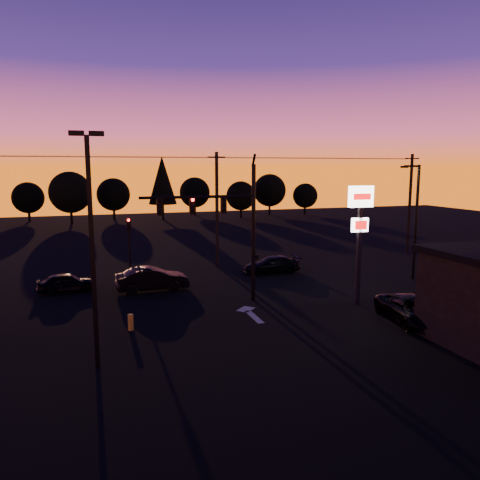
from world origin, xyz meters
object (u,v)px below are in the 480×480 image
object	(u,v)px
secondary_signal	(129,239)
suv_parked	(412,310)
parking_lot_light	(91,235)
car_right	(272,265)
car_left	(67,282)
streetlight	(415,217)
traffic_signal_mast	(227,219)
bollard	(131,322)
car_mid	(152,279)
pylon_sign	(360,219)

from	to	relation	value
secondary_signal	suv_parked	size ratio (longest dim) A/B	0.92
parking_lot_light	car_right	distance (m)	19.13
car_left	suv_parked	world-z (taller)	suv_parked
parking_lot_light	car_left	distance (m)	13.35
parking_lot_light	streetlight	xyz separation A→B (m)	(21.41, 8.50, -0.85)
traffic_signal_mast	streetlight	xyz separation A→B (m)	(14.01, 1.51, -0.52)
parking_lot_light	suv_parked	xyz separation A→B (m)	(15.35, 0.72, -4.61)
bollard	car_left	world-z (taller)	car_left
car_left	car_mid	world-z (taller)	car_mid
bollard	car_left	xyz separation A→B (m)	(-3.23, 8.48, 0.21)
secondary_signal	car_right	world-z (taller)	secondary_signal
pylon_sign	secondary_signal	bearing A→B (deg)	140.23
pylon_sign	car_mid	size ratio (longest dim) A/B	1.49
streetlight	pylon_sign	bearing A→B (deg)	-149.92
traffic_signal_mast	secondary_signal	size ratio (longest dim) A/B	1.97
pylon_sign	streetlight	world-z (taller)	streetlight
secondary_signal	streetlight	xyz separation A→B (m)	(18.91, -5.99, 1.56)
traffic_signal_mast	car_mid	world-z (taller)	traffic_signal_mast
traffic_signal_mast	car_right	bearing A→B (deg)	50.27
pylon_sign	car_left	xyz separation A→B (m)	(-16.12, 7.90, -4.31)
bollard	streetlight	bearing A→B (deg)	13.03
secondary_signal	car_right	size ratio (longest dim) A/B	1.02
parking_lot_light	streetlight	size ratio (longest dim) A/B	1.14
traffic_signal_mast	car_mid	bearing A→B (deg)	133.00
traffic_signal_mast	bollard	size ratio (longest dim) A/B	10.81
parking_lot_light	car_right	xyz separation A→B (m)	(12.78, 13.46, -4.65)
parking_lot_light	car_mid	xyz separation A→B (m)	(3.59, 11.08, -4.52)
pylon_sign	suv_parked	distance (m)	5.75
bollard	car_left	size ratio (longest dim) A/B	0.22
bollard	car_mid	bearing A→B (deg)	74.55
car_left	car_mid	size ratio (longest dim) A/B	0.78
car_mid	suv_parked	distance (m)	15.67
car_left	suv_parked	xyz separation A→B (m)	(16.97, -11.68, 0.05)
streetlight	car_mid	world-z (taller)	streetlight
pylon_sign	streetlight	distance (m)	8.00
bollard	car_left	bearing A→B (deg)	110.85
secondary_signal	streetlight	world-z (taller)	streetlight
secondary_signal	bollard	xyz separation A→B (m)	(-0.89, -10.57, -2.46)
car_left	secondary_signal	bearing A→B (deg)	-67.08
car_right	suv_parked	size ratio (longest dim) A/B	0.90
parking_lot_light	car_mid	size ratio (longest dim) A/B	2.00
parking_lot_light	car_left	world-z (taller)	parking_lot_light
pylon_sign	bollard	bearing A→B (deg)	-177.42
parking_lot_light	suv_parked	bearing A→B (deg)	2.69
secondary_signal	car_mid	world-z (taller)	secondary_signal
pylon_sign	bollard	world-z (taller)	pylon_sign
bollard	car_left	distance (m)	9.08
streetlight	car_left	bearing A→B (deg)	170.38
car_mid	streetlight	bearing A→B (deg)	-100.36
parking_lot_light	streetlight	distance (m)	23.05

